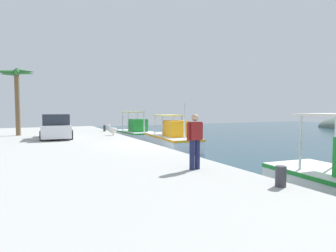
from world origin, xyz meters
TOP-DOWN VIEW (x-y plane):
  - quay_pier at (0.00, -5.00)m, footprint 36.00×10.00m
  - fishing_boat_nearest at (-9.98, 2.49)m, footprint 5.39×2.65m
  - fishing_boat_second at (-2.59, 2.47)m, footprint 6.21×2.56m
  - pelican at (-5.71, -0.73)m, footprint 0.75×0.88m
  - fisherman_standing at (6.63, -1.31)m, footprint 0.26×0.59m
  - parked_car at (-5.29, -4.52)m, footprint 4.21×2.10m
  - mooring_bollard_nearest at (-9.59, -0.45)m, footprint 0.20×0.20m
  - mooring_bollard_second at (9.19, -0.45)m, footprint 0.26×0.26m
  - palm_tree at (-8.52, -6.93)m, footprint 3.04×2.94m

SIDE VIEW (x-z plane):
  - quay_pier at x=0.00m, z-range 0.00..0.80m
  - fishing_boat_nearest at x=-9.98m, z-range -0.72..1.92m
  - fishing_boat_second at x=-2.59m, z-range -0.86..2.20m
  - mooring_bollard_second at x=9.19m, z-range 0.80..1.30m
  - mooring_bollard_nearest at x=-9.59m, z-range 0.80..1.33m
  - pelican at x=-5.71m, z-range 0.79..1.61m
  - parked_car at x=-5.29m, z-range 0.73..2.30m
  - fisherman_standing at x=6.63m, z-range 0.89..2.60m
  - palm_tree at x=-8.52m, z-range 2.39..7.19m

